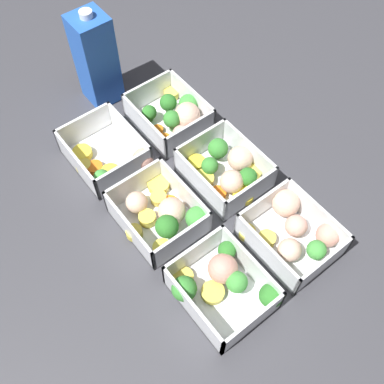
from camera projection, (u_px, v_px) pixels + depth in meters
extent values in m
plane|color=#38383D|center=(192.00, 198.00, 0.81)|extent=(4.00, 4.00, 0.00)
cube|color=white|center=(288.00, 242.00, 0.76)|extent=(0.15, 0.12, 0.00)
cube|color=white|center=(316.00, 216.00, 0.76)|extent=(0.15, 0.01, 0.06)
cube|color=white|center=(266.00, 254.00, 0.72)|extent=(0.15, 0.00, 0.06)
cube|color=white|center=(323.00, 266.00, 0.71)|extent=(0.01, 0.12, 0.06)
cube|color=white|center=(262.00, 206.00, 0.77)|extent=(0.01, 0.12, 0.06)
sphere|color=beige|center=(286.00, 203.00, 0.77)|extent=(0.06, 0.06, 0.05)
sphere|color=beige|center=(290.00, 250.00, 0.73)|extent=(0.05, 0.05, 0.04)
cylinder|color=#519448|center=(314.00, 254.00, 0.74)|extent=(0.01, 0.01, 0.01)
sphere|color=#42933D|center=(316.00, 250.00, 0.72)|extent=(0.03, 0.03, 0.03)
cylinder|color=#DBC647|center=(267.00, 239.00, 0.75)|extent=(0.04, 0.04, 0.02)
sphere|color=#D19E8C|center=(296.00, 226.00, 0.75)|extent=(0.05, 0.05, 0.04)
cylinder|color=#DBC647|center=(247.00, 233.00, 0.76)|extent=(0.03, 0.03, 0.02)
sphere|color=tan|center=(328.00, 235.00, 0.74)|extent=(0.05, 0.05, 0.04)
cube|color=white|center=(224.00, 177.00, 0.83)|extent=(0.15, 0.12, 0.00)
cube|color=white|center=(248.00, 153.00, 0.83)|extent=(0.15, 0.01, 0.06)
cube|color=white|center=(199.00, 184.00, 0.79)|extent=(0.15, 0.00, 0.06)
cube|color=white|center=(250.00, 194.00, 0.78)|extent=(0.01, 0.12, 0.06)
cube|color=white|center=(200.00, 144.00, 0.84)|extent=(0.01, 0.12, 0.06)
cylinder|color=yellow|center=(196.00, 163.00, 0.84)|extent=(0.03, 0.03, 0.01)
sphere|color=beige|center=(239.00, 157.00, 0.82)|extent=(0.05, 0.05, 0.05)
sphere|color=beige|center=(232.00, 181.00, 0.80)|extent=(0.06, 0.06, 0.04)
cylinder|color=#49883F|center=(209.00, 171.00, 0.83)|extent=(0.01, 0.01, 0.01)
sphere|color=#388433|center=(210.00, 166.00, 0.81)|extent=(0.03, 0.03, 0.03)
cylinder|color=#407A37|center=(247.00, 182.00, 0.82)|extent=(0.01, 0.01, 0.01)
sphere|color=#2D7228|center=(248.00, 177.00, 0.80)|extent=(0.03, 0.03, 0.03)
cylinder|color=#49883F|center=(218.00, 155.00, 0.85)|extent=(0.01, 0.01, 0.01)
sphere|color=#388433|center=(218.00, 148.00, 0.83)|extent=(0.04, 0.04, 0.04)
cylinder|color=orange|center=(218.00, 193.00, 0.80)|extent=(0.03, 0.03, 0.01)
cylinder|color=#DBC647|center=(204.00, 180.00, 0.82)|extent=(0.05, 0.05, 0.02)
cylinder|color=#DBC647|center=(251.00, 172.00, 0.83)|extent=(0.05, 0.05, 0.01)
cylinder|color=yellow|center=(243.00, 195.00, 0.80)|extent=(0.05, 0.05, 0.01)
cube|color=white|center=(169.00, 122.00, 0.90)|extent=(0.15, 0.12, 0.00)
cube|color=white|center=(192.00, 100.00, 0.90)|extent=(0.15, 0.01, 0.06)
cube|color=white|center=(144.00, 127.00, 0.86)|extent=(0.15, 0.00, 0.06)
cube|color=white|center=(190.00, 135.00, 0.85)|extent=(0.01, 0.12, 0.06)
cube|color=white|center=(148.00, 93.00, 0.91)|extent=(0.01, 0.12, 0.06)
sphere|color=#D19E8C|center=(182.00, 134.00, 0.86)|extent=(0.05, 0.05, 0.04)
cylinder|color=#49883F|center=(172.00, 126.00, 0.88)|extent=(0.01, 0.01, 0.02)
sphere|color=#388433|center=(172.00, 119.00, 0.87)|extent=(0.03, 0.03, 0.03)
cylinder|color=#519448|center=(188.00, 111.00, 0.91)|extent=(0.01, 0.01, 0.01)
sphere|color=#42933D|center=(188.00, 104.00, 0.89)|extent=(0.04, 0.04, 0.04)
cylinder|color=orange|center=(158.00, 130.00, 0.89)|extent=(0.03, 0.03, 0.01)
cylinder|color=#407A37|center=(150.00, 118.00, 0.90)|extent=(0.01, 0.01, 0.01)
sphere|color=#2D7228|center=(149.00, 113.00, 0.89)|extent=(0.03, 0.03, 0.03)
cylinder|color=#407A37|center=(169.00, 110.00, 0.91)|extent=(0.01, 0.01, 0.01)
sphere|color=#2D7228|center=(168.00, 102.00, 0.89)|extent=(0.03, 0.03, 0.03)
cylinder|color=orange|center=(164.00, 141.00, 0.87)|extent=(0.03, 0.03, 0.02)
sphere|color=beige|center=(187.00, 115.00, 0.88)|extent=(0.05, 0.05, 0.05)
cylinder|color=#DBC647|center=(171.00, 94.00, 0.94)|extent=(0.04, 0.04, 0.01)
cube|color=white|center=(221.00, 294.00, 0.71)|extent=(0.15, 0.12, 0.00)
cube|color=white|center=(250.00, 266.00, 0.71)|extent=(0.15, 0.00, 0.06)
cube|color=white|center=(192.00, 310.00, 0.67)|extent=(0.15, 0.01, 0.06)
cube|color=white|center=(253.00, 323.00, 0.66)|extent=(0.01, 0.12, 0.06)
cube|color=white|center=(194.00, 254.00, 0.72)|extent=(0.01, 0.12, 0.06)
cylinder|color=#DBC647|center=(213.00, 292.00, 0.70)|extent=(0.05, 0.05, 0.01)
cylinder|color=#407A37|center=(226.00, 256.00, 0.73)|extent=(0.01, 0.01, 0.02)
sphere|color=#2D7228|center=(227.00, 250.00, 0.72)|extent=(0.03, 0.03, 0.03)
cylinder|color=#DBC647|center=(183.00, 277.00, 0.72)|extent=(0.05, 0.05, 0.01)
cylinder|color=#519448|center=(236.00, 287.00, 0.71)|extent=(0.01, 0.01, 0.01)
sphere|color=#42933D|center=(237.00, 282.00, 0.69)|extent=(0.03, 0.03, 0.03)
cylinder|color=#407A37|center=(269.00, 300.00, 0.70)|extent=(0.01, 0.01, 0.01)
sphere|color=#2D7228|center=(271.00, 296.00, 0.68)|extent=(0.04, 0.04, 0.04)
cylinder|color=#49883F|center=(184.00, 294.00, 0.70)|extent=(0.01, 0.01, 0.01)
sphere|color=#388433|center=(184.00, 289.00, 0.68)|extent=(0.04, 0.04, 0.04)
sphere|color=tan|center=(223.00, 269.00, 0.70)|extent=(0.07, 0.07, 0.05)
cube|color=white|center=(158.00, 220.00, 0.78)|extent=(0.15, 0.12, 0.00)
cube|color=white|center=(185.00, 194.00, 0.78)|extent=(0.15, 0.00, 0.06)
cube|color=white|center=(129.00, 230.00, 0.74)|extent=(0.15, 0.01, 0.06)
cube|color=white|center=(183.00, 241.00, 0.73)|extent=(0.01, 0.12, 0.06)
cube|color=white|center=(134.00, 185.00, 0.79)|extent=(0.01, 0.12, 0.06)
cylinder|color=#DBC647|center=(147.00, 218.00, 0.77)|extent=(0.04, 0.04, 0.02)
cylinder|color=#DBC647|center=(158.00, 185.00, 0.81)|extent=(0.05, 0.05, 0.01)
cylinder|color=#DBC647|center=(159.00, 198.00, 0.80)|extent=(0.03, 0.03, 0.01)
cylinder|color=#407A37|center=(168.00, 233.00, 0.76)|extent=(0.01, 0.01, 0.01)
sphere|color=#2D7228|center=(167.00, 226.00, 0.74)|extent=(0.04, 0.04, 0.04)
cylinder|color=#DBC647|center=(134.00, 232.00, 0.76)|extent=(0.03, 0.03, 0.02)
cylinder|color=#519448|center=(197.00, 224.00, 0.77)|extent=(0.01, 0.01, 0.01)
sphere|color=#42933D|center=(197.00, 218.00, 0.75)|extent=(0.04, 0.04, 0.04)
sphere|color=beige|center=(137.00, 202.00, 0.78)|extent=(0.04, 0.04, 0.04)
sphere|color=beige|center=(172.00, 211.00, 0.76)|extent=(0.05, 0.05, 0.05)
cylinder|color=#DBC647|center=(162.00, 249.00, 0.74)|extent=(0.04, 0.04, 0.01)
cylinder|color=orange|center=(170.00, 203.00, 0.79)|extent=(0.04, 0.04, 0.01)
cube|color=white|center=(107.00, 158.00, 0.86)|extent=(0.15, 0.12, 0.00)
cube|color=white|center=(130.00, 135.00, 0.85)|extent=(0.15, 0.00, 0.06)
cube|color=white|center=(77.00, 165.00, 0.81)|extent=(0.15, 0.01, 0.06)
cube|color=white|center=(125.00, 174.00, 0.80)|extent=(0.01, 0.12, 0.06)
cube|color=white|center=(85.00, 127.00, 0.86)|extent=(0.01, 0.12, 0.06)
cylinder|color=orange|center=(95.00, 168.00, 0.83)|extent=(0.04, 0.04, 0.01)
cylinder|color=#DBC647|center=(83.00, 166.00, 0.83)|extent=(0.04, 0.04, 0.01)
cylinder|color=yellow|center=(83.00, 153.00, 0.85)|extent=(0.05, 0.05, 0.01)
cylinder|color=#519448|center=(104.00, 184.00, 0.81)|extent=(0.01, 0.01, 0.02)
sphere|color=#42933D|center=(102.00, 178.00, 0.80)|extent=(0.03, 0.03, 0.03)
sphere|color=tan|center=(143.00, 159.00, 0.83)|extent=(0.05, 0.05, 0.04)
cylinder|color=yellow|center=(111.00, 173.00, 0.83)|extent=(0.05, 0.05, 0.01)
cube|color=blue|center=(96.00, 60.00, 0.87)|extent=(0.07, 0.07, 0.19)
cylinder|color=white|center=(86.00, 14.00, 0.78)|extent=(0.02, 0.02, 0.01)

